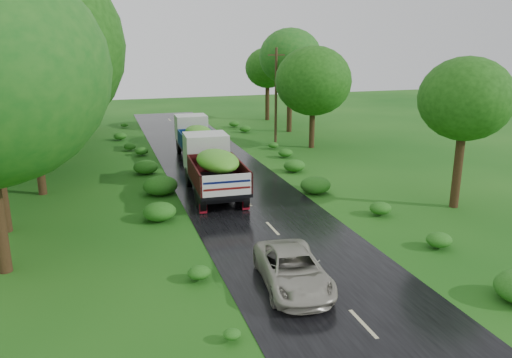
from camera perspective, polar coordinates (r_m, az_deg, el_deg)
name	(u,v)px	position (r m, az deg, el deg)	size (l,w,h in m)	color
ground	(363,324)	(15.55, 12.14, -15.92)	(120.00, 120.00, 0.00)	#114C10
road	(298,256)	(19.50, 4.87, -8.73)	(6.50, 80.00, 0.02)	black
road_lines	(289,246)	(20.34, 3.80, -7.60)	(0.12, 69.60, 0.00)	#BFB78C
truck_near	(212,164)	(26.62, -5.00, 1.71)	(2.74, 7.01, 2.90)	black
truck_far	(196,136)	(35.25, -6.92, 4.93)	(2.44, 6.49, 2.70)	black
car	(293,270)	(16.98, 4.22, -10.28)	(2.02, 4.39, 1.22)	#A5A193
utility_pole	(276,95)	(39.26, 2.29, 9.53)	(1.30, 0.33, 7.44)	#382616
trees_left	(31,61)	(33.23, -24.35, 12.19)	(8.07, 33.77, 10.04)	black
trees_right	(312,73)	(39.83, 6.47, 11.93)	(4.31, 31.93, 8.06)	black
shrubs	(236,185)	(27.39, -2.25, -0.64)	(11.90, 44.00, 0.70)	#205D16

